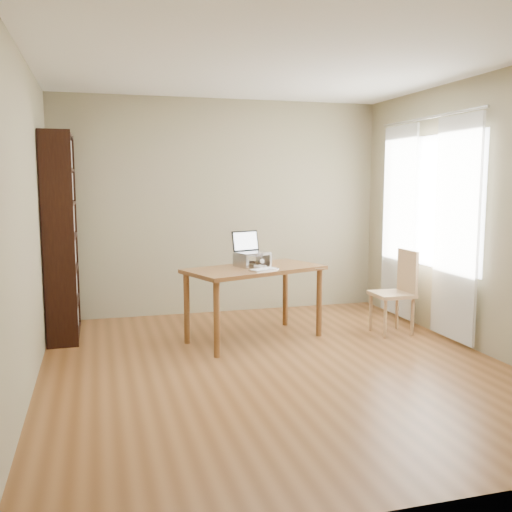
% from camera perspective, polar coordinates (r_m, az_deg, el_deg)
% --- Properties ---
extents(room, '(4.04, 4.54, 2.64)m').
position_cam_1_polar(room, '(4.86, 2.50, 3.78)').
color(room, brown).
rests_on(room, ground).
extents(bookshelf, '(0.30, 0.90, 2.10)m').
position_cam_1_polar(bookshelf, '(6.18, -18.88, 1.83)').
color(bookshelf, black).
rests_on(bookshelf, ground).
extents(curtains, '(0.03, 1.90, 2.25)m').
position_cam_1_polar(curtains, '(6.39, 16.55, 3.18)').
color(curtains, white).
rests_on(curtains, ground).
extents(desk, '(1.53, 1.12, 0.75)m').
position_cam_1_polar(desk, '(5.78, -0.15, -2.12)').
color(desk, brown).
rests_on(desk, ground).
extents(laptop_stand, '(0.32, 0.25, 0.13)m').
position_cam_1_polar(laptop_stand, '(5.83, -0.36, -0.23)').
color(laptop_stand, silver).
rests_on(laptop_stand, desk).
extents(laptop, '(0.37, 0.36, 0.22)m').
position_cam_1_polar(laptop, '(5.87, -0.51, 0.87)').
color(laptop, silver).
rests_on(laptop, laptop_stand).
extents(keyboard, '(0.32, 0.24, 0.02)m').
position_cam_1_polar(keyboard, '(5.57, 0.78, -1.36)').
color(keyboard, silver).
rests_on(keyboard, desk).
extents(coaster, '(0.10, 0.10, 0.01)m').
position_cam_1_polar(coaster, '(5.70, 6.42, -1.27)').
color(coaster, brown).
rests_on(coaster, desk).
extents(cat, '(0.25, 0.49, 0.16)m').
position_cam_1_polar(cat, '(5.86, -0.70, -0.35)').
color(cat, '#4C413C').
rests_on(cat, desk).
extents(chair, '(0.40, 0.40, 0.89)m').
position_cam_1_polar(chair, '(6.25, 14.00, -3.21)').
color(chair, tan).
rests_on(chair, ground).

